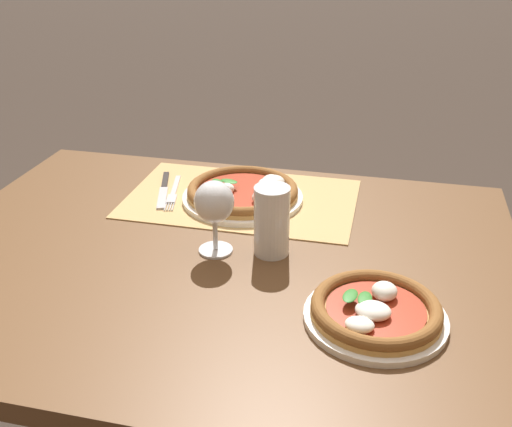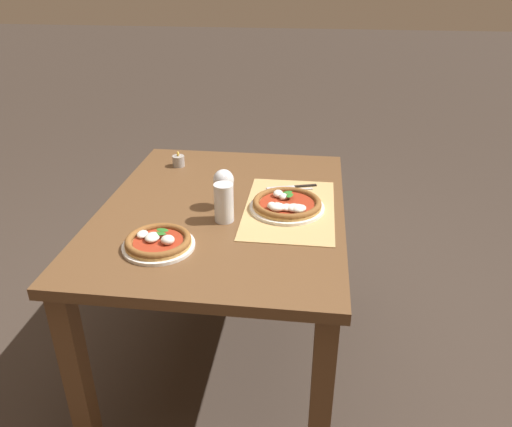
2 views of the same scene
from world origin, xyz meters
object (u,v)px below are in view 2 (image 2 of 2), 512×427
Objects in this scene: pizza_far at (158,242)px; pint_glass at (224,203)px; fork at (289,190)px; wine_glass at (223,182)px; votive_candle at (179,161)px; knife at (292,187)px; pizza_near at (287,205)px.

pint_glass reaches higher than pizza_far.
pizza_far is 1.23× the size of fork.
votive_candle is (0.40, 0.29, -0.08)m from wine_glass.
wine_glass is 0.12m from pint_glass.
knife reaches higher than fork.
pizza_near is at bearing -63.21° from pint_glass.
votive_candle is (0.40, 0.53, -0.00)m from pizza_near.
fork is at bearing -38.30° from pizza_far.
fork is 0.57m from votive_candle.
votive_candle is (0.73, 0.13, 0.00)m from pizza_far.
wine_glass is at bearing 90.87° from pizza_near.
pizza_far is (-0.33, 0.41, -0.00)m from pizza_near.
wine_glass is at bearing -144.16° from votive_candle.
pizza_near is 4.02× the size of votive_candle.
pizza_near and pizza_far have the same top height.
pizza_near is 1.18× the size of pizza_far.
wine_glass is 0.50m from votive_candle.
wine_glass is 2.15× the size of votive_candle.
pizza_near is at bearing 178.35° from knife.
pizza_near is 0.25m from pint_glass.
pizza_far is 0.38m from wine_glass.
votive_candle is at bearing 70.86° from knife.
knife is (0.32, -0.23, -0.06)m from pint_glass.
pizza_far is 3.39× the size of votive_candle.
knife is (0.21, -0.01, -0.02)m from pizza_near.
pint_glass is 0.60m from votive_candle.
pizza_far is 0.29m from pint_glass.
knife is at bearing -19.75° from fork.
wine_glass reaches higher than votive_candle.
fork is (0.18, 0.00, -0.02)m from pizza_near.
pint_glass is at bearing 143.16° from fork.
wine_glass is 0.34m from knife.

